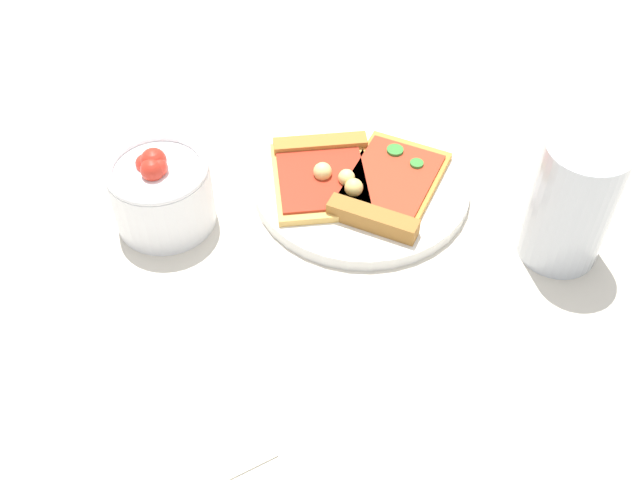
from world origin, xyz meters
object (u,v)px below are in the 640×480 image
at_px(pizza_slice_far, 388,192).
at_px(salad_bowl, 161,191).
at_px(pizza_slice_near, 323,173).
at_px(soda_glass, 570,206).
at_px(plate, 362,184).
at_px(paper_napkin, 174,415).

relative_size(pizza_slice_far, salad_bowl, 1.62).
distance_m(pizza_slice_near, soda_glass, 0.25).
height_order(plate, pizza_slice_near, pizza_slice_near).
height_order(plate, soda_glass, soda_glass).
bearing_deg(plate, pizza_slice_far, -159.10).
xyz_separation_m(pizza_slice_far, salad_bowl, (0.08, 0.21, 0.02)).
distance_m(pizza_slice_far, salad_bowl, 0.23).
height_order(pizza_slice_far, paper_napkin, pizza_slice_far).
xyz_separation_m(pizza_slice_near, soda_glass, (-0.18, -0.17, 0.04)).
height_order(pizza_slice_near, paper_napkin, pizza_slice_near).
bearing_deg(paper_napkin, pizza_slice_near, -49.22).
bearing_deg(pizza_slice_far, pizza_slice_near, 42.62).
distance_m(plate, salad_bowl, 0.21).
xyz_separation_m(soda_glass, paper_napkin, (-0.02, 0.40, -0.06)).
xyz_separation_m(salad_bowl, paper_napkin, (-0.22, 0.06, -0.04)).
bearing_deg(soda_glass, pizza_slice_near, 44.14).
bearing_deg(paper_napkin, plate, -56.24).
distance_m(pizza_slice_near, paper_napkin, 0.30).
height_order(pizza_slice_near, soda_glass, soda_glass).
distance_m(salad_bowl, soda_glass, 0.39).
height_order(salad_bowl, paper_napkin, salad_bowl).
bearing_deg(paper_napkin, pizza_slice_far, -62.72).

